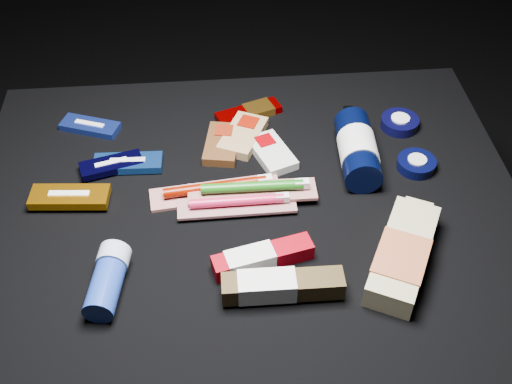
{
  "coord_description": "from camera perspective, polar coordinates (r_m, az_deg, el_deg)",
  "views": [
    {
      "loc": [
        -0.05,
        -0.79,
        1.21
      ],
      "look_at": [
        0.01,
        0.01,
        0.42
      ],
      "focal_mm": 45.0,
      "sensor_mm": 36.0,
      "label": 1
    }
  ],
  "objects": [
    {
      "name": "cream_tin_lower",
      "position": [
        1.23,
        14.07,
        2.45
      ],
      "size": [
        0.07,
        0.07,
        0.02
      ],
      "rotation": [
        0.0,
        0.0,
        0.23
      ],
      "color": "black",
      "rests_on": "cloth_table"
    },
    {
      "name": "clif_bar_1",
      "position": [
        1.22,
        1.31,
        3.62
      ],
      "size": [
        0.09,
        0.12,
        0.02
      ],
      "rotation": [
        0.0,
        0.0,
        0.36
      ],
      "color": "silver",
      "rests_on": "cloth_table"
    },
    {
      "name": "ground",
      "position": [
        1.45,
        -0.57,
        -12.31
      ],
      "size": [
        3.0,
        3.0,
        0.0
      ],
      "primitive_type": "plane",
      "color": "black",
      "rests_on": "ground"
    },
    {
      "name": "deodorant_stick",
      "position": [
        1.02,
        -13.06,
        -7.6
      ],
      "size": [
        0.07,
        0.13,
        0.05
      ],
      "rotation": [
        0.0,
        0.0,
        -0.15
      ],
      "color": "navy",
      "rests_on": "cloth_table"
    },
    {
      "name": "toothbrush_pack_0",
      "position": [
        1.15,
        -3.47,
        0.21
      ],
      "size": [
        0.24,
        0.08,
        0.03
      ],
      "rotation": [
        0.0,
        0.0,
        0.1
      ],
      "color": "#B9B1AC",
      "rests_on": "cloth_table"
    },
    {
      "name": "toothbrush_pack_1",
      "position": [
        1.11,
        -1.57,
        -1.03
      ],
      "size": [
        0.21,
        0.05,
        0.02
      ],
      "rotation": [
        0.0,
        0.0,
        0.01
      ],
      "color": "#AAA3A0",
      "rests_on": "cloth_table"
    },
    {
      "name": "toothbrush_pack_2",
      "position": [
        1.13,
        -0.17,
        0.23
      ],
      "size": [
        0.23,
        0.06,
        0.03
      ],
      "rotation": [
        0.0,
        0.0,
        -0.01
      ],
      "color": "#A6A19C",
      "rests_on": "cloth_table"
    },
    {
      "name": "luna_bar_0",
      "position": [
        1.33,
        -14.53,
        5.68
      ],
      "size": [
        0.12,
        0.08,
        0.02
      ],
      "rotation": [
        0.0,
        0.0,
        -0.36
      ],
      "color": "#2039AC",
      "rests_on": "cloth_table"
    },
    {
      "name": "cloth_table",
      "position": [
        1.28,
        -0.63,
        -7.39
      ],
      "size": [
        0.98,
        0.78,
        0.4
      ],
      "primitive_type": "cube",
      "color": "black",
      "rests_on": "ground"
    },
    {
      "name": "cream_tin_upper",
      "position": [
        1.32,
        12.65,
        6.04
      ],
      "size": [
        0.08,
        0.08,
        0.02
      ],
      "rotation": [
        0.0,
        0.0,
        0.43
      ],
      "color": "black",
      "rests_on": "cloth_table"
    },
    {
      "name": "toothpaste_carton_red",
      "position": [
        1.03,
        0.21,
        -5.92
      ],
      "size": [
        0.17,
        0.07,
        0.03
      ],
      "rotation": [
        0.0,
        0.0,
        0.24
      ],
      "color": "#84000B",
      "rests_on": "cloth_table"
    },
    {
      "name": "power_bar",
      "position": [
        1.32,
        -0.37,
        7.16
      ],
      "size": [
        0.14,
        0.09,
        0.02
      ],
      "rotation": [
        0.0,
        0.0,
        0.35
      ],
      "color": "#860001",
      "rests_on": "cloth_table"
    },
    {
      "name": "luna_bar_3",
      "position": [
        1.17,
        -16.23,
        -0.41
      ],
      "size": [
        0.14,
        0.06,
        0.02
      ],
      "rotation": [
        0.0,
        0.0,
        -0.08
      ],
      "color": "#AA6608",
      "rests_on": "cloth_table"
    },
    {
      "name": "luna_bar_2",
      "position": [
        1.22,
        -12.73,
        2.36
      ],
      "size": [
        0.12,
        0.07,
        0.02
      ],
      "rotation": [
        0.0,
        0.0,
        0.27
      ],
      "color": "black",
      "rests_on": "cloth_table"
    },
    {
      "name": "clif_bar_0",
      "position": [
        1.25,
        -3.0,
        4.42
      ],
      "size": [
        0.08,
        0.12,
        0.02
      ],
      "rotation": [
        0.0,
        0.0,
        -0.18
      ],
      "color": "#4C2B13",
      "rests_on": "cloth_table"
    },
    {
      "name": "luna_bar_1",
      "position": [
        1.22,
        -11.31,
        2.53
      ],
      "size": [
        0.13,
        0.05,
        0.02
      ],
      "rotation": [
        0.0,
        0.0,
        -0.04
      ],
      "color": "#194AA1",
      "rests_on": "cloth_table"
    },
    {
      "name": "clif_bar_2",
      "position": [
        1.26,
        -1.09,
        5.19
      ],
      "size": [
        0.11,
        0.14,
        0.02
      ],
      "rotation": [
        0.0,
        0.0,
        -0.43
      ],
      "color": "#A78554",
      "rests_on": "cloth_table"
    },
    {
      "name": "toothpaste_carton_green",
      "position": [
        0.99,
        1.89,
        -8.35
      ],
      "size": [
        0.19,
        0.04,
        0.04
      ],
      "rotation": [
        0.0,
        0.0,
        -0.01
      ],
      "color": "#382912",
      "rests_on": "cloth_table"
    },
    {
      "name": "lotion_bottle",
      "position": [
        1.21,
        9.0,
        3.8
      ],
      "size": [
        0.08,
        0.22,
        0.07
      ],
      "rotation": [
        0.0,
        0.0,
        -0.06
      ],
      "color": "black",
      "rests_on": "cloth_table"
    },
    {
      "name": "bodywash_bottle",
      "position": [
        1.05,
        12.88,
        -5.6
      ],
      "size": [
        0.16,
        0.23,
        0.05
      ],
      "rotation": [
        0.0,
        0.0,
        -0.47
      ],
      "color": "tan",
      "rests_on": "cloth_table"
    }
  ]
}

